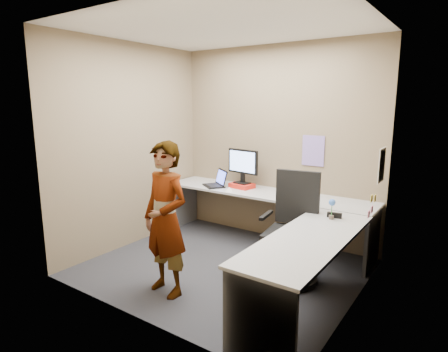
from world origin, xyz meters
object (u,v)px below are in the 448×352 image
Objects in this scene: office_chair at (292,237)px; person at (166,219)px; monitor at (243,163)px; desk at (272,218)px.

person reaches higher than office_chair.
monitor is at bearing 136.12° from office_chair.
monitor is 0.44× the size of office_chair.
office_chair is 0.75× the size of person.
monitor is 1.87m from person.
monitor is at bearing 104.30° from person.
office_chair is at bearing -27.32° from desk.
person is (-0.91, -1.01, 0.30)m from office_chair.
monitor reaches higher than desk.
office_chair is at bearing -26.86° from monitor.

